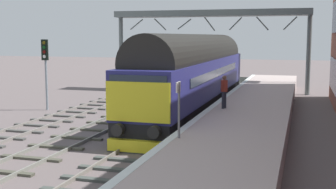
{
  "coord_description": "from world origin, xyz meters",
  "views": [
    {
      "loc": [
        6.1,
        -20.28,
        4.55
      ],
      "look_at": [
        0.2,
        -0.68,
        1.9
      ],
      "focal_mm": 48.0,
      "sensor_mm": 36.0,
      "label": 1
    }
  ],
  "objects": [
    {
      "name": "ground_plane",
      "position": [
        0.0,
        0.0,
        0.0
      ],
      "size": [
        140.0,
        140.0,
        0.0
      ],
      "primitive_type": "plane",
      "color": "#615656",
      "rests_on": "ground"
    },
    {
      "name": "track_main",
      "position": [
        0.0,
        -0.0,
        0.05
      ],
      "size": [
        2.5,
        60.0,
        0.15
      ],
      "color": "slate",
      "rests_on": "ground"
    },
    {
      "name": "track_adjacent_west",
      "position": [
        -3.49,
        -0.0,
        0.06
      ],
      "size": [
        2.5,
        60.0,
        0.15
      ],
      "color": "slate",
      "rests_on": "ground"
    },
    {
      "name": "track_adjacent_far_west",
      "position": [
        -6.79,
        0.0,
        0.06
      ],
      "size": [
        2.5,
        60.0,
        0.15
      ],
      "color": "gray",
      "rests_on": "ground"
    },
    {
      "name": "station_platform",
      "position": [
        3.6,
        0.0,
        0.5
      ],
      "size": [
        4.0,
        44.0,
        1.01
      ],
      "color": "#B8A5A0",
      "rests_on": "ground"
    },
    {
      "name": "diesel_locomotive",
      "position": [
        0.0,
        5.59,
        2.49
      ],
      "size": [
        2.74,
        19.81,
        4.68
      ],
      "color": "black",
      "rests_on": "ground"
    },
    {
      "name": "signal_post_far",
      "position": [
        -9.05,
        3.94,
        2.86
      ],
      "size": [
        0.44,
        0.22,
        4.37
      ],
      "color": "gray",
      "rests_on": "ground"
    },
    {
      "name": "platform_number_sign",
      "position": [
        2.0,
        -5.38,
        2.32
      ],
      "size": [
        0.1,
        0.44,
        1.98
      ],
      "color": "slate",
      "rests_on": "station_platform"
    },
    {
      "name": "waiting_passenger",
      "position": [
        2.42,
        1.58,
        1.99
      ],
      "size": [
        0.43,
        0.49,
        1.64
      ],
      "rotation": [
        0.0,
        0.0,
        1.23
      ],
      "color": "#2A2C38",
      "rests_on": "station_platform"
    },
    {
      "name": "overhead_footbridge",
      "position": [
        -1.35,
        16.29,
        6.11
      ],
      "size": [
        16.09,
        2.0,
        6.67
      ],
      "color": "slate",
      "rests_on": "ground"
    }
  ]
}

